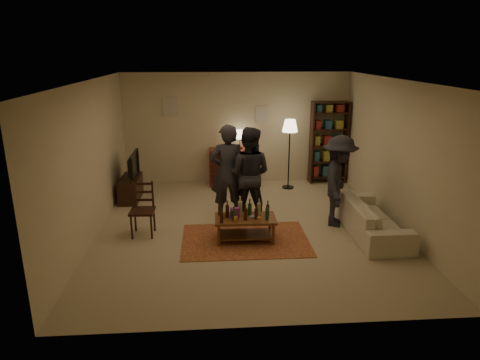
{
  "coord_description": "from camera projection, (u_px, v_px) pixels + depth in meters",
  "views": [
    {
      "loc": [
        -0.68,
        -7.38,
        3.19
      ],
      "look_at": [
        -0.14,
        0.1,
        0.91
      ],
      "focal_mm": 32.0,
      "sensor_mm": 36.0,
      "label": 1
    }
  ],
  "objects": [
    {
      "name": "coffee_table",
      "position": [
        245.0,
        220.0,
        7.38
      ],
      "size": [
        1.05,
        0.59,
        0.77
      ],
      "rotation": [
        0.0,
        0.0,
        -0.02
      ],
      "color": "brown",
      "rests_on": "ground"
    },
    {
      "name": "floor_lamp",
      "position": [
        290.0,
        131.0,
        9.93
      ],
      "size": [
        0.36,
        0.36,
        1.66
      ],
      "color": "black",
      "rests_on": "ground"
    },
    {
      "name": "dresser",
      "position": [
        230.0,
        166.0,
        10.46
      ],
      "size": [
        1.0,
        0.5,
        1.36
      ],
      "color": "maroon",
      "rests_on": "ground"
    },
    {
      "name": "bookshelf",
      "position": [
        328.0,
        142.0,
        10.52
      ],
      "size": [
        0.9,
        0.34,
        2.02
      ],
      "color": "black",
      "rests_on": "ground"
    },
    {
      "name": "person_right",
      "position": [
        249.0,
        174.0,
        8.18
      ],
      "size": [
        1.07,
        0.94,
        1.83
      ],
      "primitive_type": "imported",
      "rotation": [
        0.0,
        0.0,
        2.81
      ],
      "color": "#23232A",
      "rests_on": "ground"
    },
    {
      "name": "floor",
      "position": [
        248.0,
        228.0,
        8.02
      ],
      "size": [
        6.0,
        6.0,
        0.0
      ],
      "primitive_type": "plane",
      "color": "#C6B793",
      "rests_on": "ground"
    },
    {
      "name": "tv_stand",
      "position": [
        131.0,
        183.0,
        9.45
      ],
      "size": [
        0.4,
        1.0,
        1.06
      ],
      "color": "black",
      "rests_on": "ground"
    },
    {
      "name": "rug",
      "position": [
        245.0,
        240.0,
        7.49
      ],
      "size": [
        2.2,
        1.5,
        0.01
      ],
      "primitive_type": "cube",
      "color": "maroon",
      "rests_on": "ground"
    },
    {
      "name": "room_shell",
      "position": [
        210.0,
        110.0,
        10.29
      ],
      "size": [
        6.0,
        6.0,
        6.0
      ],
      "color": "beige",
      "rests_on": "ground"
    },
    {
      "name": "sofa",
      "position": [
        371.0,
        217.0,
        7.7
      ],
      "size": [
        0.81,
        2.08,
        0.61
      ],
      "primitive_type": "imported",
      "rotation": [
        0.0,
        0.0,
        1.57
      ],
      "color": "beige",
      "rests_on": "ground"
    },
    {
      "name": "dining_chair",
      "position": [
        143.0,
        207.0,
        7.62
      ],
      "size": [
        0.44,
        0.44,
        0.98
      ],
      "rotation": [
        0.0,
        0.0,
        -0.03
      ],
      "color": "black",
      "rests_on": "ground"
    },
    {
      "name": "person_left",
      "position": [
        228.0,
        173.0,
        8.21
      ],
      "size": [
        0.72,
        0.5,
        1.88
      ],
      "primitive_type": "imported",
      "rotation": [
        0.0,
        0.0,
        3.22
      ],
      "color": "#282931",
      "rests_on": "ground"
    },
    {
      "name": "person_by_sofa",
      "position": [
        339.0,
        181.0,
        7.94
      ],
      "size": [
        0.98,
        1.26,
        1.72
      ],
      "primitive_type": "imported",
      "rotation": [
        0.0,
        0.0,
        1.22
      ],
      "color": "#24242B",
      "rests_on": "ground"
    }
  ]
}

